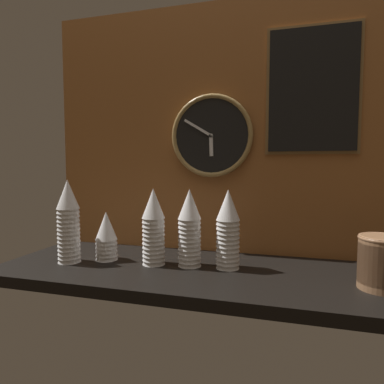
% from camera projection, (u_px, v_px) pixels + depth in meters
% --- Properties ---
extents(ground_plane, '(1.60, 0.56, 0.04)m').
position_uv_depth(ground_plane, '(216.00, 274.00, 1.23)').
color(ground_plane, black).
extents(wall_tiled_back, '(1.60, 0.03, 1.05)m').
position_uv_depth(wall_tiled_back, '(229.00, 129.00, 1.44)').
color(wall_tiled_back, '#A3602D').
rests_on(wall_tiled_back, ground_plane).
extents(cup_stack_left, '(0.09, 0.09, 0.19)m').
position_uv_depth(cup_stack_left, '(106.00, 236.00, 1.34)').
color(cup_stack_left, white).
rests_on(cup_stack_left, ground_plane).
extents(cup_stack_far_left, '(0.09, 0.09, 0.32)m').
position_uv_depth(cup_stack_far_left, '(68.00, 221.00, 1.31)').
color(cup_stack_far_left, white).
rests_on(cup_stack_far_left, ground_plane).
extents(cup_stack_center, '(0.09, 0.09, 0.29)m').
position_uv_depth(cup_stack_center, '(190.00, 228.00, 1.26)').
color(cup_stack_center, white).
rests_on(cup_stack_center, ground_plane).
extents(cup_stack_center_right, '(0.09, 0.09, 0.29)m').
position_uv_depth(cup_stack_center_right, '(228.00, 229.00, 1.23)').
color(cup_stack_center_right, white).
rests_on(cup_stack_center_right, ground_plane).
extents(cup_stack_center_left, '(0.09, 0.09, 0.29)m').
position_uv_depth(cup_stack_center_left, '(153.00, 227.00, 1.28)').
color(cup_stack_center_left, white).
rests_on(cup_stack_center_left, ground_plane).
extents(bowl_stack_far_right, '(0.14, 0.14, 0.16)m').
position_uv_depth(bowl_stack_far_right, '(382.00, 262.00, 1.03)').
color(bowl_stack_far_right, '#996B47').
rests_on(bowl_stack_far_right, ground_plane).
extents(wall_clock, '(0.35, 0.03, 0.35)m').
position_uv_depth(wall_clock, '(211.00, 136.00, 1.44)').
color(wall_clock, black).
extents(menu_board, '(0.35, 0.01, 0.50)m').
position_uv_depth(menu_board, '(313.00, 90.00, 1.32)').
color(menu_board, olive).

